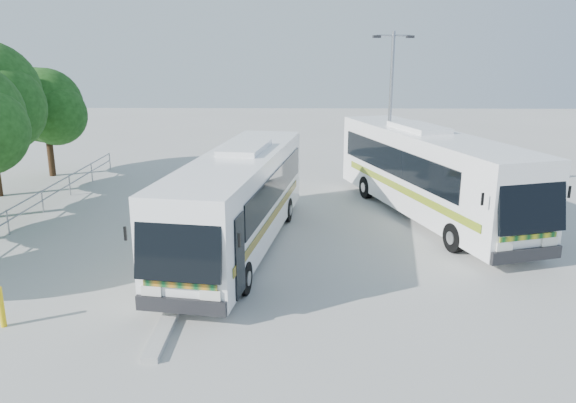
{
  "coord_description": "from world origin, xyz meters",
  "views": [
    {
      "loc": [
        1.05,
        -17.23,
        6.92
      ],
      "look_at": [
        0.72,
        1.8,
        1.71
      ],
      "focal_mm": 35.0,
      "sensor_mm": 36.0,
      "label": 1
    }
  ],
  "objects_px": {
    "coach_main": "(239,198)",
    "coach_adjacent": "(429,172)",
    "bollard": "(1,307)",
    "lamppost": "(390,111)",
    "tree_far_e": "(46,106)"
  },
  "relations": [
    {
      "from": "coach_main",
      "to": "coach_adjacent",
      "type": "xyz_separation_m",
      "value": [
        7.51,
        3.91,
        0.11
      ]
    },
    {
      "from": "coach_main",
      "to": "bollard",
      "type": "distance_m",
      "value": 8.26
    },
    {
      "from": "lamppost",
      "to": "tree_far_e",
      "type": "bearing_deg",
      "value": 151.01
    },
    {
      "from": "tree_far_e",
      "to": "coach_adjacent",
      "type": "height_order",
      "value": "tree_far_e"
    },
    {
      "from": "coach_main",
      "to": "coach_adjacent",
      "type": "relative_size",
      "value": 0.95
    },
    {
      "from": "coach_adjacent",
      "to": "lamppost",
      "type": "distance_m",
      "value": 3.51
    },
    {
      "from": "bollard",
      "to": "tree_far_e",
      "type": "bearing_deg",
      "value": 109.24
    },
    {
      "from": "coach_main",
      "to": "coach_adjacent",
      "type": "bearing_deg",
      "value": 36.42
    },
    {
      "from": "coach_main",
      "to": "lamppost",
      "type": "bearing_deg",
      "value": 54.21
    },
    {
      "from": "tree_far_e",
      "to": "lamppost",
      "type": "bearing_deg",
      "value": -16.66
    },
    {
      "from": "coach_main",
      "to": "bollard",
      "type": "xyz_separation_m",
      "value": [
        -5.49,
        -6.03,
        -1.3
      ]
    },
    {
      "from": "coach_adjacent",
      "to": "lamppost",
      "type": "relative_size",
      "value": 1.71
    },
    {
      "from": "coach_adjacent",
      "to": "bollard",
      "type": "bearing_deg",
      "value": -159.42
    },
    {
      "from": "coach_main",
      "to": "tree_far_e",
      "type": "bearing_deg",
      "value": 144.1
    },
    {
      "from": "lamppost",
      "to": "bollard",
      "type": "bearing_deg",
      "value": -145.89
    }
  ]
}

